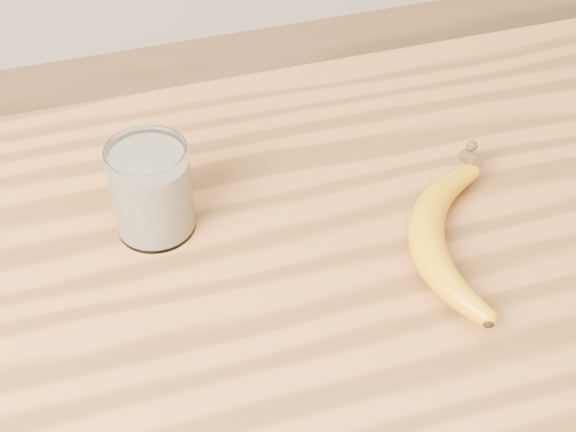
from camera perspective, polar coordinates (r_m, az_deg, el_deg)
name	(u,v)px	position (r m, az deg, el deg)	size (l,w,h in m)	color
table	(405,356)	(0.91, 8.34, -9.82)	(1.20, 0.80, 0.90)	#A5632E
smoothie_glass	(152,191)	(0.83, -9.68, 1.76)	(0.08, 0.08, 0.10)	white
banana	(425,235)	(0.83, 9.71, -1.31)	(0.11, 0.31, 0.04)	#C78509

